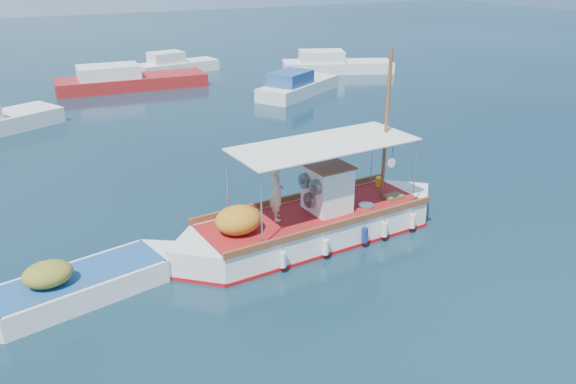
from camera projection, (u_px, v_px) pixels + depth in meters
name	position (u px, v px, depth m)	size (l,w,h in m)	color
ground	(322.00, 223.00, 18.30)	(160.00, 160.00, 0.00)	black
fishing_caique	(312.00, 224.00, 17.11)	(9.40, 2.92, 5.74)	white
dinghy	(78.00, 287.00, 14.20)	(5.63, 2.39, 1.40)	white
bg_boat_n	(127.00, 81.00, 37.06)	(9.79, 3.51, 1.80)	maroon
bg_boat_ne	(297.00, 87.00, 35.29)	(6.85, 5.25, 1.80)	silver
bg_boat_e	(334.00, 65.00, 42.51)	(8.56, 5.67, 1.80)	silver
bg_boat_far_n	(176.00, 66.00, 42.24)	(6.26, 2.91, 1.80)	silver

